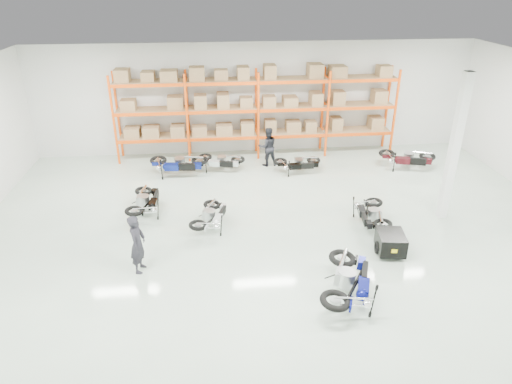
{
  "coord_description": "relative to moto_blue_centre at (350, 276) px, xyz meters",
  "views": [
    {
      "loc": [
        -1.89,
        -11.45,
        6.92
      ],
      "look_at": [
        -0.65,
        0.56,
        1.1
      ],
      "focal_mm": 32.0,
      "sensor_mm": 36.0,
      "label": 1
    }
  ],
  "objects": [
    {
      "name": "room",
      "position": [
        -1.16,
        3.09,
        1.63
      ],
      "size": [
        18.0,
        18.0,
        18.0
      ],
      "color": "silver",
      "rests_on": "ground"
    },
    {
      "name": "pallet_rack",
      "position": [
        -1.16,
        9.54,
        1.64
      ],
      "size": [
        11.28,
        0.98,
        3.62
      ],
      "color": "#FF510D",
      "rests_on": "ground"
    },
    {
      "name": "structural_column",
      "position": [
        4.04,
        3.59,
        1.63
      ],
      "size": [
        0.25,
        0.25,
        4.5
      ],
      "primitive_type": "cube",
      "color": "white",
      "rests_on": "ground"
    },
    {
      "name": "moto_blue_centre",
      "position": [
        0.0,
        0.0,
        0.0
      ],
      "size": [
        1.65,
        2.24,
        1.31
      ],
      "primitive_type": null,
      "rotation": [
        0.0,
        -0.09,
        2.78
      ],
      "color": "#080C55",
      "rests_on": "ground"
    },
    {
      "name": "moto_silver_left",
      "position": [
        -3.15,
        3.65,
        -0.13
      ],
      "size": [
        1.25,
        1.75,
        1.02
      ],
      "primitive_type": null,
      "rotation": [
        0.0,
        -0.09,
        2.82
      ],
      "color": "silver",
      "rests_on": "ground"
    },
    {
      "name": "moto_black_far_left",
      "position": [
        -5.2,
        4.78,
        -0.1
      ],
      "size": [
        0.97,
        1.75,
        1.09
      ],
      "primitive_type": null,
      "rotation": [
        0.0,
        -0.09,
        3.06
      ],
      "color": "black",
      "rests_on": "ground"
    },
    {
      "name": "moto_touring_right",
      "position": [
        1.64,
        3.29,
        -0.12
      ],
      "size": [
        1.04,
        1.74,
        1.06
      ],
      "primitive_type": null,
      "rotation": [
        0.0,
        -0.09,
        -0.15
      ],
      "color": "black",
      "rests_on": "ground"
    },
    {
      "name": "trailer",
      "position": [
        1.64,
        1.7,
        -0.26
      ],
      "size": [
        0.82,
        1.51,
        0.62
      ],
      "rotation": [
        0.0,
        0.0,
        -0.15
      ],
      "color": "black",
      "rests_on": "ground"
    },
    {
      "name": "moto_back_a",
      "position": [
        -4.34,
        7.76,
        -0.04
      ],
      "size": [
        1.99,
        1.15,
        1.23
      ],
      "primitive_type": null,
      "rotation": [
        0.0,
        -0.09,
        1.46
      ],
      "color": "navy",
      "rests_on": "ground"
    },
    {
      "name": "moto_back_b",
      "position": [
        -2.75,
        8.05,
        -0.13
      ],
      "size": [
        1.75,
        1.22,
        1.03
      ],
      "primitive_type": null,
      "rotation": [
        0.0,
        -0.09,
        1.27
      ],
      "color": "silver",
      "rests_on": "ground"
    },
    {
      "name": "moto_back_c",
      "position": [
        0.2,
        7.5,
        -0.14
      ],
      "size": [
        1.57,
        0.79,
        1.01
      ],
      "primitive_type": null,
      "rotation": [
        0.0,
        -0.09,
        1.58
      ],
      "color": "black",
      "rests_on": "ground"
    },
    {
      "name": "moto_back_d",
      "position": [
        4.5,
        7.48,
        -0.05
      ],
      "size": [
        2.03,
        1.43,
        1.19
      ],
      "primitive_type": null,
      "rotation": [
        0.0,
        -0.09,
        1.26
      ],
      "color": "#3B0B11",
      "rests_on": "ground"
    },
    {
      "name": "person_left",
      "position": [
        -5.01,
        1.62,
        0.17
      ],
      "size": [
        0.48,
        0.63,
        1.57
      ],
      "primitive_type": "imported",
      "rotation": [
        0.0,
        0.0,
        1.38
      ],
      "color": "#23222A",
      "rests_on": "ground"
    },
    {
      "name": "person_back",
      "position": [
        -0.87,
        8.34,
        0.15
      ],
      "size": [
        0.83,
        0.69,
        1.54
      ],
      "primitive_type": "imported",
      "rotation": [
        0.0,
        0.0,
        3.28
      ],
      "color": "black",
      "rests_on": "ground"
    }
  ]
}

